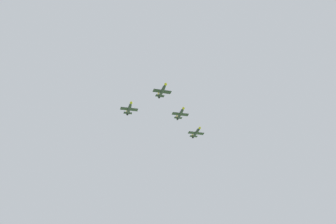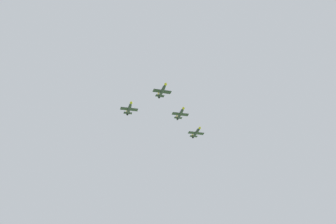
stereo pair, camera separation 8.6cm
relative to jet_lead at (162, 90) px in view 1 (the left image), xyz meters
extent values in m
ellipsoid|color=#2D3338|center=(0.03, 0.00, -0.07)|extent=(13.24, 2.13, 1.70)
cone|color=gold|center=(-7.32, -0.24, -0.07)|extent=(1.74, 1.50, 1.44)
ellipsoid|color=#334751|center=(-2.87, -0.10, 0.57)|extent=(2.30, 1.35, 0.99)
cube|color=#2D3338|center=(0.68, 0.02, -0.16)|extent=(3.33, 9.51, 0.17)
cube|color=gold|center=(0.83, -4.21, -0.12)|extent=(2.73, 0.75, 0.20)
cube|color=gold|center=(0.54, 4.26, -0.12)|extent=(2.73, 0.75, 0.20)
cube|color=#2D3338|center=(5.56, 0.18, -0.07)|extent=(2.22, 4.59, 0.17)
cube|color=gold|center=(5.33, -0.67, 1.15)|extent=(1.89, 0.29, 2.45)
cube|color=gold|center=(5.27, 1.02, 1.15)|extent=(1.89, 0.29, 2.45)
cylinder|color=black|center=(6.99, 0.23, -0.07)|extent=(0.98, 1.22, 1.19)
ellipsoid|color=#2D3338|center=(16.94, -13.89, -3.09)|extent=(12.73, 1.64, 1.64)
cone|color=gold|center=(9.85, -13.89, -3.09)|extent=(1.64, 1.39, 1.39)
ellipsoid|color=#334751|center=(14.14, -13.89, -2.47)|extent=(2.18, 1.23, 0.95)
cube|color=#2D3338|center=(17.58, -13.89, -3.18)|extent=(2.91, 9.09, 0.16)
cube|color=gold|center=(17.58, -17.98, -3.13)|extent=(2.62, 0.64, 0.20)
cube|color=gold|center=(17.58, -9.80, -3.13)|extent=(2.62, 0.64, 0.20)
cube|color=#2D3338|center=(22.29, -13.89, -3.09)|extent=(2.00, 4.36, 0.16)
cube|color=gold|center=(22.03, -14.71, -1.91)|extent=(1.82, 0.22, 2.36)
cube|color=gold|center=(22.03, -13.07, -1.91)|extent=(1.82, 0.22, 2.36)
cylinder|color=black|center=(23.67, -13.89, -3.09)|extent=(0.91, 1.15, 1.15)
ellipsoid|color=#2D3338|center=(16.46, 14.46, -3.57)|extent=(13.05, 1.71, 1.68)
cone|color=gold|center=(9.20, 14.44, -3.57)|extent=(1.68, 1.43, 1.43)
ellipsoid|color=#334751|center=(13.59, 14.45, -2.94)|extent=(2.24, 1.26, 0.98)
cube|color=#2D3338|center=(17.11, 14.46, -3.66)|extent=(3.01, 9.32, 0.17)
cube|color=gold|center=(17.13, 10.27, -3.62)|extent=(2.68, 0.66, 0.20)
cube|color=gold|center=(17.10, 18.65, -3.62)|extent=(2.68, 0.66, 0.20)
cube|color=#2D3338|center=(21.94, 14.47, -3.57)|extent=(2.06, 4.48, 0.17)
cube|color=gold|center=(21.68, 13.63, -2.36)|extent=(1.86, 0.23, 2.42)
cube|color=gold|center=(21.68, 15.31, -2.36)|extent=(1.86, 0.23, 2.42)
cylinder|color=black|center=(23.36, 14.48, -3.57)|extent=(0.94, 1.18, 1.17)
ellipsoid|color=#2D3338|center=(33.86, -27.78, -5.49)|extent=(13.05, 1.92, 1.67)
cone|color=gold|center=(26.61, -27.92, -5.49)|extent=(1.70, 1.45, 1.42)
ellipsoid|color=#334751|center=(30.99, -27.84, -4.86)|extent=(2.26, 1.30, 0.98)
cube|color=#2D3338|center=(34.51, -27.77, -5.58)|extent=(3.15, 9.35, 0.17)
cube|color=gold|center=(34.59, -31.95, -5.54)|extent=(2.69, 0.70, 0.20)
cube|color=gold|center=(34.43, -23.59, -5.54)|extent=(2.69, 0.70, 0.20)
cube|color=#2D3338|center=(39.32, -27.68, -5.49)|extent=(2.13, 4.50, 0.17)
cube|color=gold|center=(39.08, -28.52, -4.28)|extent=(1.86, 0.26, 2.42)
cube|color=gold|center=(39.05, -26.85, -4.28)|extent=(1.86, 0.26, 2.42)
cylinder|color=black|center=(40.74, -27.65, -5.49)|extent=(0.95, 1.19, 1.17)
camera|label=1|loc=(-187.43, 40.39, -112.27)|focal=46.53mm
camera|label=2|loc=(-187.45, 40.31, -112.27)|focal=46.53mm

